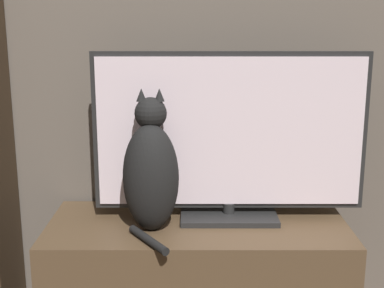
{
  "coord_description": "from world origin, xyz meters",
  "views": [
    {
      "loc": [
        -0.02,
        -0.94,
        1.19
      ],
      "look_at": [
        -0.02,
        0.94,
        0.74
      ],
      "focal_mm": 50.0,
      "sensor_mm": 36.0,
      "label": 1
    }
  ],
  "objects": [
    {
      "name": "tv",
      "position": [
        0.12,
        1.0,
        0.75
      ],
      "size": [
        1.01,
        0.22,
        0.63
      ],
      "color": "black",
      "rests_on": "tv_stand"
    },
    {
      "name": "cat",
      "position": [
        -0.17,
        0.89,
        0.65
      ],
      "size": [
        0.2,
        0.33,
        0.51
      ],
      "rotation": [
        0.0,
        0.0,
        -0.02
      ],
      "color": "black",
      "rests_on": "tv_stand"
    },
    {
      "name": "tv_stand",
      "position": [
        0.0,
        0.94,
        0.22
      ],
      "size": [
        1.12,
        0.48,
        0.44
      ],
      "color": "brown",
      "rests_on": "ground_plane"
    }
  ]
}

